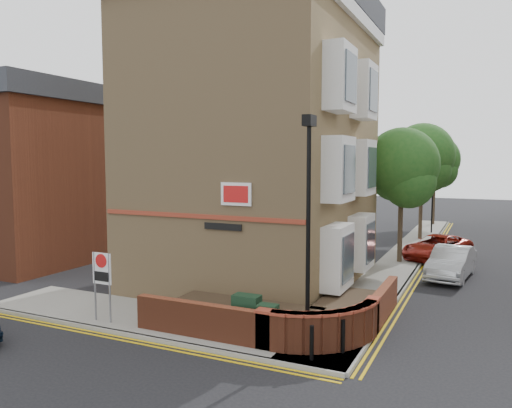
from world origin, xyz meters
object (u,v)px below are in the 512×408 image
object	(u,v)px
lamppost	(308,231)
zone_sign	(102,274)
silver_car_near	(451,263)
utility_cabinet_large	(247,315)

from	to	relation	value
lamppost	zone_sign	xyz separation A→B (m)	(-6.60, -0.70, -1.70)
zone_sign	silver_car_near	distance (m)	14.88
lamppost	utility_cabinet_large	xyz separation A→B (m)	(-1.90, 0.10, -2.62)
lamppost	silver_car_near	distance (m)	11.37
utility_cabinet_large	silver_car_near	distance (m)	11.62
zone_sign	lamppost	bearing A→B (deg)	6.07
zone_sign	silver_car_near	size ratio (longest dim) A/B	0.52
utility_cabinet_large	silver_car_near	bearing A→B (deg)	65.24
zone_sign	utility_cabinet_large	bearing A→B (deg)	9.69
silver_car_near	zone_sign	bearing A→B (deg)	-123.49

